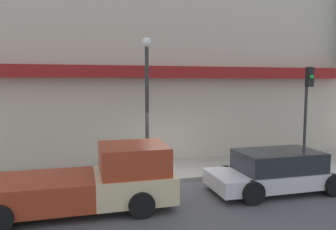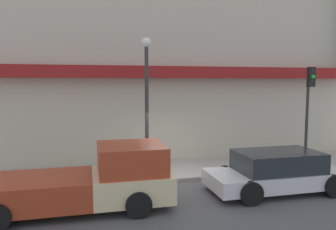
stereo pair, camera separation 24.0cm
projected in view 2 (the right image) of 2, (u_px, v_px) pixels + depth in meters
ground_plane at (179, 183)px, 11.83m from camera, size 80.00×80.00×0.00m
sidewalk at (169, 170)px, 13.24m from camera, size 36.00×2.95×0.15m
building at (154, 53)px, 15.61m from camera, size 19.80×3.80×10.10m
pickup_truck at (87, 181)px, 9.35m from camera, size 5.61×2.25×1.81m
parked_car at (277, 172)px, 10.83m from camera, size 4.64×2.08×1.35m
fire_hydrant at (130, 170)px, 11.78m from camera, size 0.21×0.21×0.64m
street_lamp at (147, 89)px, 12.00m from camera, size 0.36×0.36×5.09m
traffic_light at (309, 99)px, 13.43m from camera, size 0.28×0.42×4.08m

